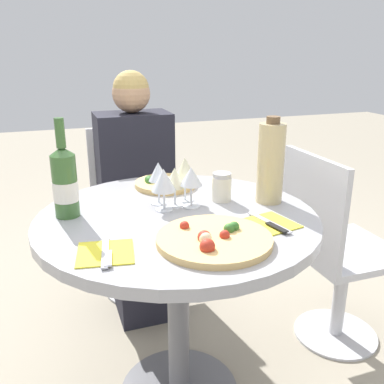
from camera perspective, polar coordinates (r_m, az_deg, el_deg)
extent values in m
cylinder|color=slate|center=(1.60, -1.82, -15.68)|extent=(0.08, 0.08, 0.68)
cylinder|color=#9E9EA3|center=(1.42, -1.97, -3.69)|extent=(0.93, 0.93, 0.04)
cylinder|color=silver|center=(2.44, -6.97, -12.51)|extent=(0.37, 0.37, 0.01)
cylinder|color=silver|center=(2.34, -7.17, -8.26)|extent=(0.06, 0.06, 0.42)
cube|color=silver|center=(2.25, -7.39, -3.18)|extent=(0.41, 0.41, 0.03)
cube|color=silver|center=(2.36, -8.62, 3.59)|extent=(0.41, 0.02, 0.42)
cube|color=black|center=(2.18, -6.18, -9.91)|extent=(0.31, 0.35, 0.45)
cube|color=black|center=(2.16, -7.70, 3.60)|extent=(0.36, 0.23, 0.52)
sphere|color=tan|center=(2.10, -8.12, 12.86)|extent=(0.18, 0.18, 0.18)
sphere|color=tan|center=(2.10, -8.15, 13.48)|extent=(0.17, 0.17, 0.17)
cylinder|color=silver|center=(2.20, 18.53, -17.42)|extent=(0.37, 0.37, 0.01)
cylinder|color=silver|center=(2.09, 19.11, -12.88)|extent=(0.06, 0.06, 0.42)
cube|color=silver|center=(1.98, 19.79, -7.33)|extent=(0.41, 0.41, 0.03)
cube|color=silver|center=(1.78, 15.66, -1.93)|extent=(0.02, 0.41, 0.42)
cylinder|color=#DBB26B|center=(1.22, 2.97, -6.32)|extent=(0.33, 0.33, 0.02)
sphere|color=#B22D1E|center=(1.19, 1.82, -6.01)|extent=(0.04, 0.04, 0.04)
sphere|color=#B22D1E|center=(1.13, 2.06, -7.28)|extent=(0.04, 0.04, 0.04)
sphere|color=#B22D1E|center=(1.21, 4.37, -5.74)|extent=(0.03, 0.03, 0.03)
sphere|color=#336B28|center=(1.25, 4.97, -4.91)|extent=(0.03, 0.03, 0.03)
sphere|color=#B22D1E|center=(1.26, -1.02, -4.52)|extent=(0.03, 0.03, 0.03)
sphere|color=#336B28|center=(1.26, 5.62, -4.64)|extent=(0.03, 0.03, 0.03)
sphere|color=beige|center=(1.18, 1.78, -6.18)|extent=(0.04, 0.04, 0.04)
cylinder|color=#DBB26B|center=(1.70, -3.56, 1.09)|extent=(0.24, 0.24, 0.02)
sphere|color=#336B28|center=(1.71, -5.79, 1.66)|extent=(0.03, 0.03, 0.03)
sphere|color=beige|center=(1.68, -3.24, 1.46)|extent=(0.04, 0.04, 0.04)
sphere|color=#336B28|center=(1.69, -5.67, 1.50)|extent=(0.03, 0.03, 0.03)
sphere|color=#336B28|center=(1.68, -2.41, 1.47)|extent=(0.04, 0.04, 0.04)
cylinder|color=#38602D|center=(1.43, -16.54, 0.75)|extent=(0.08, 0.08, 0.20)
cone|color=#38602D|center=(1.40, -16.98, 5.27)|extent=(0.08, 0.08, 0.03)
cylinder|color=#38602D|center=(1.39, -17.20, 7.53)|extent=(0.03, 0.03, 0.09)
cylinder|color=silver|center=(1.44, -16.48, 0.13)|extent=(0.08, 0.08, 0.07)
cylinder|color=tan|center=(1.52, 10.44, 3.76)|extent=(0.09, 0.09, 0.28)
cylinder|color=brown|center=(1.49, 10.79, 9.42)|extent=(0.05, 0.05, 0.02)
cylinder|color=silver|center=(1.54, 3.97, 0.42)|extent=(0.07, 0.07, 0.09)
cylinder|color=#B2B2B7|center=(1.52, 4.01, 2.27)|extent=(0.07, 0.07, 0.02)
cylinder|color=silver|center=(1.49, -0.11, -1.90)|extent=(0.06, 0.06, 0.00)
cylinder|color=silver|center=(1.47, -0.11, -0.48)|extent=(0.01, 0.01, 0.07)
cone|color=silver|center=(1.45, -0.11, 2.12)|extent=(0.08, 0.08, 0.06)
cylinder|color=silver|center=(1.46, -3.71, -2.34)|extent=(0.06, 0.06, 0.00)
cylinder|color=silver|center=(1.45, -3.74, -1.07)|extent=(0.01, 0.01, 0.07)
cone|color=silver|center=(1.42, -3.80, 1.63)|extent=(0.08, 0.08, 0.08)
cylinder|color=silver|center=(1.52, -4.40, -1.47)|extent=(0.06, 0.06, 0.00)
cylinder|color=silver|center=(1.51, -4.44, 0.04)|extent=(0.01, 0.01, 0.08)
cone|color=silver|center=(1.48, -4.51, 2.74)|extent=(0.07, 0.07, 0.07)
cylinder|color=silver|center=(1.55, -0.93, -1.07)|extent=(0.06, 0.06, 0.00)
cylinder|color=silver|center=(1.53, -0.94, 0.45)|extent=(0.01, 0.01, 0.08)
cone|color=beige|center=(1.51, -0.96, 3.29)|extent=(0.08, 0.08, 0.07)
cylinder|color=silver|center=(1.50, -2.28, -1.68)|extent=(0.06, 0.06, 0.00)
cylinder|color=silver|center=(1.49, -2.30, -0.49)|extent=(0.01, 0.01, 0.06)
cone|color=beige|center=(1.47, -2.33, 1.94)|extent=(0.07, 0.07, 0.07)
cube|color=yellow|center=(1.18, -11.48, -7.95)|extent=(0.17, 0.17, 0.00)
cube|color=silver|center=(1.18, -11.49, -7.76)|extent=(0.05, 0.19, 0.00)
cube|color=silver|center=(1.14, -11.15, -8.67)|extent=(0.03, 0.09, 0.00)
cube|color=yellow|center=(1.36, 10.22, -4.17)|extent=(0.18, 0.18, 0.00)
cube|color=silver|center=(1.36, 10.23, -4.00)|extent=(0.06, 0.19, 0.00)
cube|color=black|center=(1.32, 11.24, -4.64)|extent=(0.04, 0.09, 0.00)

